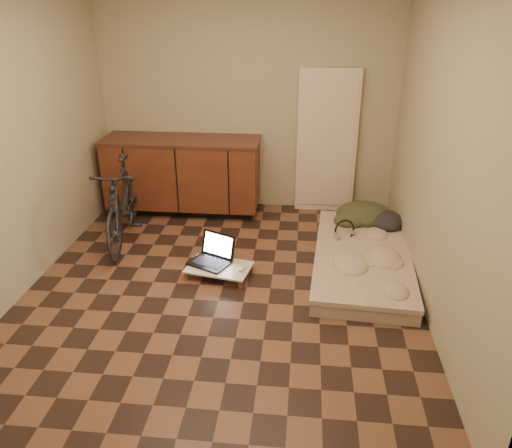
# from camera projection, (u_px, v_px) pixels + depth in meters

# --- Properties ---
(room_shell) EXTENTS (3.50, 4.00, 2.60)m
(room_shell) POSITION_uv_depth(u_px,v_px,m) (219.00, 148.00, 4.04)
(room_shell) COLOR brown
(room_shell) RESTS_ON ground
(cabinets) EXTENTS (1.84, 0.62, 0.91)m
(cabinets) POSITION_uv_depth(u_px,v_px,m) (183.00, 175.00, 6.00)
(cabinets) COLOR black
(cabinets) RESTS_ON ground
(appliance_panel) EXTENTS (0.70, 0.10, 1.70)m
(appliance_panel) POSITION_uv_depth(u_px,v_px,m) (327.00, 142.00, 5.89)
(appliance_panel) COLOR beige
(appliance_panel) RESTS_ON ground
(bicycle) EXTENTS (0.65, 1.56, 0.98)m
(bicycle) POSITION_uv_depth(u_px,v_px,m) (122.00, 198.00, 5.24)
(bicycle) COLOR black
(bicycle) RESTS_ON ground
(futon) EXTENTS (1.04, 1.96, 0.16)m
(futon) POSITION_uv_depth(u_px,v_px,m) (362.00, 259.00, 4.88)
(futon) COLOR tan
(futon) RESTS_ON ground
(clothing_pile) EXTENTS (0.69, 0.59, 0.26)m
(clothing_pile) POSITION_uv_depth(u_px,v_px,m) (370.00, 209.00, 5.46)
(clothing_pile) COLOR #343A22
(clothing_pile) RESTS_ON futon
(headphones) EXTENTS (0.32, 0.31, 0.17)m
(headphones) POSITION_uv_depth(u_px,v_px,m) (345.00, 229.00, 5.11)
(headphones) COLOR black
(headphones) RESTS_ON futon
(lap_desk) EXTENTS (0.65, 0.49, 0.10)m
(lap_desk) POSITION_uv_depth(u_px,v_px,m) (219.00, 268.00, 4.72)
(lap_desk) COLOR brown
(lap_desk) RESTS_ON ground
(laptop) EXTENTS (0.47, 0.45, 0.25)m
(laptop) POSITION_uv_depth(u_px,v_px,m) (212.00, 257.00, 4.78)
(laptop) COLOR black
(laptop) RESTS_ON lap_desk
(mouse) EXTENTS (0.10, 0.12, 0.03)m
(mouse) POSITION_uv_depth(u_px,v_px,m) (242.00, 268.00, 4.64)
(mouse) COLOR white
(mouse) RESTS_ON lap_desk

